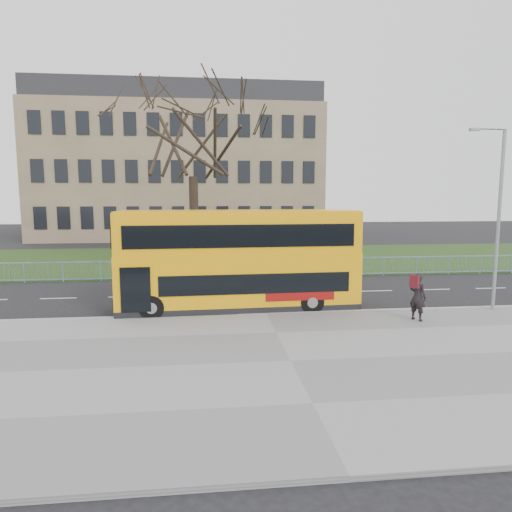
# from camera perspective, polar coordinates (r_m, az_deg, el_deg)

# --- Properties ---
(ground) EXTENTS (120.00, 120.00, 0.00)m
(ground) POSITION_cam_1_polar(r_m,az_deg,el_deg) (19.37, 0.64, -6.31)
(ground) COLOR black
(ground) RESTS_ON ground
(pavement) EXTENTS (80.00, 10.50, 0.12)m
(pavement) POSITION_cam_1_polar(r_m,az_deg,el_deg) (12.97, 4.33, -13.16)
(pavement) COLOR slate
(pavement) RESTS_ON ground
(kerb) EXTENTS (80.00, 0.20, 0.14)m
(kerb) POSITION_cam_1_polar(r_m,az_deg,el_deg) (17.86, 1.25, -7.27)
(kerb) COLOR #959598
(kerb) RESTS_ON ground
(grass_verge) EXTENTS (80.00, 15.40, 0.08)m
(grass_verge) POSITION_cam_1_polar(r_m,az_deg,el_deg) (33.36, -2.31, -0.37)
(grass_verge) COLOR #1F3513
(grass_verge) RESTS_ON ground
(guard_railing) EXTENTS (40.00, 0.12, 1.10)m
(guard_railing) POSITION_cam_1_polar(r_m,az_deg,el_deg) (25.70, -1.13, -1.60)
(guard_railing) COLOR #6F9AC5
(guard_railing) RESTS_ON ground
(bare_tree) EXTENTS (9.56, 9.56, 13.65)m
(bare_tree) POSITION_cam_1_polar(r_m,az_deg,el_deg) (28.77, -7.88, 12.00)
(bare_tree) COLOR black
(bare_tree) RESTS_ON grass_verge
(civic_building) EXTENTS (30.00, 15.00, 14.00)m
(civic_building) POSITION_cam_1_polar(r_m,az_deg,el_deg) (53.79, -9.32, 9.98)
(civic_building) COLOR #7C654E
(civic_building) RESTS_ON ground
(yellow_bus) EXTENTS (9.63, 2.61, 4.01)m
(yellow_bus) POSITION_cam_1_polar(r_m,az_deg,el_deg) (18.37, -2.15, -0.25)
(yellow_bus) COLOR #FFAB0A
(yellow_bus) RESTS_ON ground
(pedestrian) EXTENTS (0.70, 0.76, 1.74)m
(pedestrian) POSITION_cam_1_polar(r_m,az_deg,el_deg) (17.65, 19.55, -4.83)
(pedestrian) COLOR black
(pedestrian) RESTS_ON pavement
(street_lamp) EXTENTS (1.50, 0.17, 7.08)m
(street_lamp) POSITION_cam_1_polar(r_m,az_deg,el_deg) (20.13, 27.91, 4.87)
(street_lamp) COLOR gray
(street_lamp) RESTS_ON pavement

